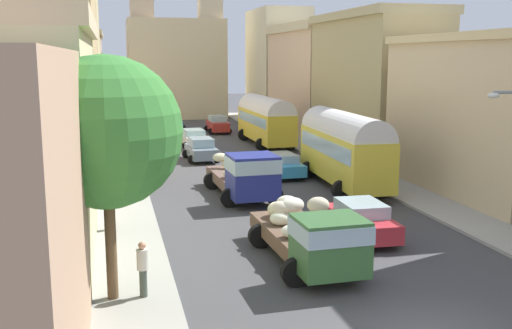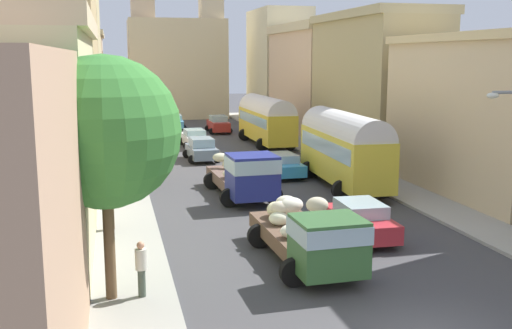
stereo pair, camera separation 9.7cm
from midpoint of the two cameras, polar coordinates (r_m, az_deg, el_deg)
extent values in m
plane|color=#404043|center=(41.34, -2.64, 0.21)|extent=(154.00, 154.00, 0.00)
cube|color=#97968E|center=(40.61, -12.74, -0.11)|extent=(2.50, 70.00, 0.14)
cube|color=#A19D95|center=(43.27, 6.82, 0.69)|extent=(2.50, 70.00, 0.14)
cube|color=beige|center=(25.01, -21.83, 2.20)|extent=(5.66, 14.46, 7.96)
cube|color=beige|center=(24.84, -22.50, 12.11)|extent=(6.23, 14.46, 0.69)
cube|color=tan|center=(39.43, -18.91, 8.81)|extent=(5.41, 13.95, 13.15)
cube|color=tan|center=(54.36, -17.59, 9.52)|extent=(5.52, 14.74, 13.95)
cube|color=beige|center=(69.89, -16.35, 7.71)|extent=(4.79, 14.87, 9.31)
cube|color=beige|center=(69.88, -16.55, 11.73)|extent=(5.27, 14.87, 0.50)
cube|color=beige|center=(33.31, 20.25, 4.03)|extent=(4.56, 12.20, 7.87)
cube|color=beige|center=(33.17, 20.70, 11.17)|extent=(5.02, 12.20, 0.42)
cube|color=tan|center=(45.29, 11.04, 7.11)|extent=(5.19, 13.30, 9.75)
cube|color=tan|center=(45.33, 11.26, 13.65)|extent=(5.71, 13.30, 0.58)
cube|color=beige|center=(58.12, 5.24, 7.71)|extent=(4.99, 13.88, 9.40)
cube|color=beige|center=(58.13, 5.32, 12.74)|extent=(5.49, 13.88, 0.79)
cube|color=beige|center=(70.31, 2.01, 9.40)|extent=(5.33, 10.13, 12.45)
cube|color=beige|center=(73.08, -7.63, 8.95)|extent=(11.14, 7.53, 11.43)
cube|color=beige|center=(70.88, -10.69, 10.67)|extent=(2.59, 2.59, 15.98)
cube|color=beige|center=(71.73, -4.35, 10.80)|extent=(2.59, 2.59, 15.98)
cube|color=gold|center=(33.45, 8.21, 0.84)|extent=(2.63, 9.30, 2.55)
cylinder|color=silver|center=(33.27, 8.27, 3.00)|extent=(2.58, 9.12, 2.26)
cube|color=#99B7C6|center=(33.37, 8.24, 1.79)|extent=(2.65, 8.57, 0.81)
cylinder|color=black|center=(36.01, 4.99, -0.49)|extent=(1.00, 0.35, 1.00)
cylinder|color=black|center=(36.69, 8.28, -0.36)|extent=(1.00, 0.35, 1.00)
cylinder|color=black|center=(30.68, 8.02, -2.42)|extent=(1.00, 0.35, 1.00)
cylinder|color=black|center=(31.47, 11.79, -2.22)|extent=(1.00, 0.35, 1.00)
cube|color=gold|center=(49.22, 0.84, 3.77)|extent=(2.45, 9.95, 2.32)
cylinder|color=silver|center=(49.11, 0.84, 5.11)|extent=(2.41, 9.75, 2.30)
cube|color=#99B7C6|center=(49.17, 0.84, 4.36)|extent=(2.49, 9.15, 0.74)
cylinder|color=black|center=(52.06, -1.23, 2.83)|extent=(1.00, 0.35, 1.00)
cylinder|color=black|center=(52.60, 1.14, 2.91)|extent=(1.00, 0.35, 1.00)
cylinder|color=black|center=(46.14, 0.50, 1.89)|extent=(1.00, 0.35, 1.00)
cylinder|color=black|center=(46.75, 3.14, 1.98)|extent=(1.00, 0.35, 1.00)
cube|color=#315C2F|center=(19.10, 6.84, -7.58)|extent=(2.16, 1.95, 1.76)
cube|color=#99B7C6|center=(18.95, 6.87, -6.16)|extent=(2.20, 2.02, 0.56)
cube|color=brown|center=(22.30, 3.53, -6.54)|extent=(2.25, 4.94, 0.55)
ellipsoid|color=silver|center=(20.79, 3.47, -6.30)|extent=(0.93, 0.73, 0.48)
ellipsoid|color=silver|center=(22.28, 2.16, -5.14)|extent=(0.95, 0.87, 0.50)
ellipsoid|color=beige|center=(23.38, 1.84, -4.28)|extent=(0.91, 1.07, 0.60)
ellipsoid|color=silver|center=(22.52, 3.35, -3.85)|extent=(1.09, 0.95, 0.57)
ellipsoid|color=beige|center=(22.49, 2.36, -4.10)|extent=(0.97, 1.04, 0.49)
ellipsoid|color=silver|center=(23.16, 2.87, -3.59)|extent=(1.05, 0.98, 0.52)
ellipsoid|color=beige|center=(21.05, 5.77, -3.82)|extent=(0.91, 0.78, 0.56)
cylinder|color=black|center=(19.99, 9.36, -9.49)|extent=(0.90, 0.31, 0.90)
cylinder|color=black|center=(19.24, 3.56, -10.15)|extent=(0.90, 0.31, 0.90)
cylinder|color=black|center=(23.54, 5.24, -6.35)|extent=(0.90, 0.32, 0.90)
cylinder|color=black|center=(22.92, 0.27, -6.78)|extent=(0.90, 0.32, 0.90)
cube|color=navy|center=(28.90, -0.43, -1.10)|extent=(2.31, 2.26, 2.07)
cube|color=#99B7C6|center=(28.79, -0.43, 0.03)|extent=(2.36, 2.35, 0.66)
cube|color=brown|center=(32.37, -2.06, -1.26)|extent=(2.41, 4.90, 0.55)
ellipsoid|color=beige|center=(33.44, -2.69, 0.06)|extent=(0.93, 0.84, 0.55)
ellipsoid|color=beige|center=(30.88, -2.41, -0.87)|extent=(1.21, 1.16, 0.45)
ellipsoid|color=beige|center=(30.64, -2.28, -0.82)|extent=(1.00, 0.81, 0.60)
ellipsoid|color=beige|center=(33.62, -3.48, 0.68)|extent=(0.91, 0.72, 0.50)
cylinder|color=black|center=(29.55, 1.60, -2.91)|extent=(0.90, 0.32, 0.90)
cylinder|color=black|center=(28.98, -2.63, -3.18)|extent=(0.90, 0.32, 0.90)
cylinder|color=black|center=(33.49, -0.54, -1.35)|extent=(0.90, 0.31, 0.90)
cylinder|color=black|center=(32.98, -4.29, -1.55)|extent=(0.90, 0.31, 0.90)
cube|color=slate|center=(42.11, -5.27, 1.23)|extent=(1.84, 4.08, 0.72)
cube|color=#90ADC1|center=(42.01, -5.29, 2.12)|extent=(1.58, 2.14, 0.59)
cylinder|color=black|center=(41.11, -3.78, 0.57)|extent=(0.60, 0.21, 0.60)
cylinder|color=black|center=(40.80, -6.15, 0.46)|extent=(0.60, 0.21, 0.60)
cylinder|color=black|center=(43.52, -4.44, 1.09)|extent=(0.60, 0.21, 0.60)
cylinder|color=black|center=(43.24, -6.68, 1.00)|extent=(0.60, 0.21, 0.60)
cube|color=silver|center=(48.58, -5.94, 2.39)|extent=(1.84, 4.34, 0.68)
cube|color=#98BEC2|center=(48.50, -5.96, 3.05)|extent=(1.56, 2.28, 0.46)
cylinder|color=black|center=(47.48, -4.66, 1.85)|extent=(0.60, 0.21, 0.60)
cylinder|color=black|center=(47.19, -6.67, 1.76)|extent=(0.60, 0.21, 0.60)
cylinder|color=black|center=(50.06, -5.25, 2.27)|extent=(0.60, 0.21, 0.60)
cylinder|color=black|center=(49.78, -7.15, 2.19)|extent=(0.60, 0.21, 0.60)
cube|color=#458EBD|center=(60.69, -7.91, 3.89)|extent=(1.88, 4.17, 0.68)
cube|color=#8CBDC3|center=(60.63, -7.92, 4.44)|extent=(1.60, 2.20, 0.49)
cylinder|color=black|center=(59.52, -7.01, 3.48)|extent=(0.60, 0.21, 0.60)
cylinder|color=black|center=(59.42, -8.66, 3.43)|extent=(0.60, 0.21, 0.60)
cylinder|color=black|center=(62.04, -7.18, 3.75)|extent=(0.60, 0.21, 0.60)
cylinder|color=black|center=(61.95, -8.76, 3.70)|extent=(0.60, 0.21, 0.60)
cube|color=#B82932|center=(24.38, 9.77, -5.45)|extent=(1.87, 4.17, 0.72)
cube|color=#9DB7C4|center=(24.22, 9.81, -4.07)|extent=(1.61, 2.18, 0.50)
cylinder|color=black|center=(25.31, 6.78, -5.56)|extent=(0.60, 0.21, 0.60)
cylinder|color=black|center=(25.94, 10.52, -5.27)|extent=(0.60, 0.21, 0.60)
cylinder|color=black|center=(23.01, 8.88, -7.22)|extent=(0.60, 0.21, 0.60)
cylinder|color=black|center=(23.70, 12.93, -6.85)|extent=(0.60, 0.21, 0.60)
cube|color=#3594CF|center=(36.39, 2.37, -0.18)|extent=(1.89, 4.28, 0.67)
cube|color=#93ABBF|center=(36.29, 2.37, 0.68)|extent=(1.60, 2.25, 0.45)
cylinder|color=black|center=(37.42, 0.48, -0.36)|extent=(0.60, 0.21, 0.60)
cylinder|color=black|center=(37.93, 2.98, -0.23)|extent=(0.60, 0.21, 0.60)
cylinder|color=black|center=(34.96, 1.69, -1.11)|extent=(0.60, 0.21, 0.60)
cylinder|color=black|center=(35.51, 4.34, -0.96)|extent=(0.60, 0.21, 0.60)
cube|color=#AD2E27|center=(57.53, -3.70, 3.70)|extent=(1.63, 4.14, 0.85)
cube|color=#92BAC3|center=(57.46, -3.71, 4.38)|extent=(1.43, 2.15, 0.51)
cylinder|color=black|center=(58.70, -4.70, 3.43)|extent=(0.60, 0.21, 0.60)
cylinder|color=black|center=(58.97, -3.13, 3.48)|extent=(0.60, 0.21, 0.60)
cylinder|color=black|center=(56.18, -4.29, 3.14)|extent=(0.60, 0.21, 0.60)
cylinder|color=black|center=(56.46, -2.66, 3.19)|extent=(0.60, 0.21, 0.60)
cylinder|color=#232B3A|center=(30.71, -12.49, -3.37)|extent=(0.20, 0.20, 0.14)
cylinder|color=#232B3A|center=(30.60, -12.53, -2.49)|extent=(0.33, 0.33, 0.83)
cylinder|color=#954027|center=(30.46, -12.58, -1.18)|extent=(0.51, 0.51, 0.59)
sphere|color=tan|center=(30.38, -12.61, -0.44)|extent=(0.22, 0.22, 0.22)
cylinder|color=#4F4238|center=(30.28, -13.87, -3.62)|extent=(0.17, 0.17, 0.14)
cylinder|color=#4F4238|center=(30.16, -13.92, -2.66)|extent=(0.22, 0.22, 0.90)
cylinder|color=#A54433|center=(30.01, -13.97, -1.30)|extent=(0.33, 0.33, 0.56)
sphere|color=tan|center=(29.94, -14.01, -0.56)|extent=(0.23, 0.23, 0.23)
cylinder|color=#445044|center=(18.56, -10.71, -12.36)|extent=(0.19, 0.19, 0.14)
cylinder|color=#445044|center=(18.38, -10.76, -10.95)|extent=(0.29, 0.29, 0.84)
cylinder|color=beige|center=(18.13, -10.84, -8.80)|extent=(0.45, 0.45, 0.62)
sphere|color=tan|center=(18.00, -10.88, -7.52)|extent=(0.23, 0.23, 0.23)
ellipsoid|color=silver|center=(21.74, 21.43, 6.10)|extent=(0.44, 0.28, 0.20)
cylinder|color=brown|center=(18.08, -13.70, -7.55)|extent=(0.32, 0.32, 3.42)
sphere|color=#387C32|center=(17.38, -14.16, 2.99)|extent=(4.33, 4.33, 4.33)
cylinder|color=brown|center=(25.19, -13.74, -2.36)|extent=(0.29, 0.29, 3.59)
sphere|color=#2A6F2E|center=(24.74, -14.01, 4.09)|extent=(2.80, 2.80, 2.80)
cylinder|color=brown|center=(33.84, -13.73, 0.21)|extent=(0.38, 0.38, 2.91)
sphere|color=#176523|center=(33.48, -13.93, 4.94)|extent=(3.60, 3.60, 3.60)
camera|label=1|loc=(0.05, -90.08, -0.01)|focal=42.29mm
camera|label=2|loc=(0.05, 89.92, 0.01)|focal=42.29mm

